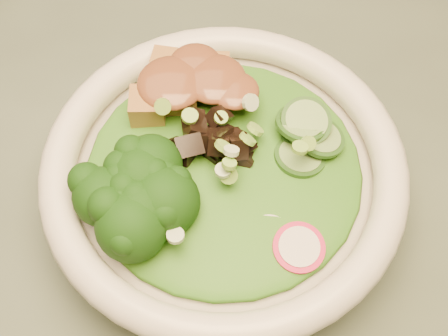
{
  "coord_description": "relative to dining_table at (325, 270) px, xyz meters",
  "views": [
    {
      "loc": [
        -0.08,
        -0.21,
        1.16
      ],
      "look_at": [
        -0.09,
        -0.0,
        0.8
      ],
      "focal_mm": 50.0,
      "sensor_mm": 36.0,
      "label": 1
    }
  ],
  "objects": [
    {
      "name": "dining_table",
      "position": [
        0.0,
        0.0,
        0.0
      ],
      "size": [
        1.2,
        0.8,
        0.75
      ],
      "color": "black",
      "rests_on": "ground"
    },
    {
      "name": "salad_bowl",
      "position": [
        -0.09,
        -0.0,
        0.15
      ],
      "size": [
        0.25,
        0.25,
        0.07
      ],
      "rotation": [
        0.0,
        0.0,
        0.3
      ],
      "color": "silver",
      "rests_on": "dining_table"
    },
    {
      "name": "lettuce_bed",
      "position": [
        -0.09,
        -0.0,
        0.17
      ],
      "size": [
        0.19,
        0.19,
        0.02
      ],
      "primitive_type": "ellipsoid",
      "color": "#236816",
      "rests_on": "salad_bowl"
    },
    {
      "name": "broccoli_florets",
      "position": [
        -0.14,
        -0.03,
        0.18
      ],
      "size": [
        0.09,
        0.08,
        0.04
      ],
      "primitive_type": null,
      "rotation": [
        0.0,
        0.0,
        0.3
      ],
      "color": "black",
      "rests_on": "salad_bowl"
    },
    {
      "name": "radish_slices",
      "position": [
        -0.06,
        -0.05,
        0.17
      ],
      "size": [
        0.11,
        0.06,
        0.02
      ],
      "primitive_type": null,
      "rotation": [
        0.0,
        0.0,
        0.3
      ],
      "color": "#B80E3C",
      "rests_on": "salad_bowl"
    },
    {
      "name": "cucumber_slices",
      "position": [
        -0.04,
        0.03,
        0.18
      ],
      "size": [
        0.08,
        0.08,
        0.03
      ],
      "primitive_type": null,
      "rotation": [
        0.0,
        0.0,
        0.3
      ],
      "color": "#79A55B",
      "rests_on": "salad_bowl"
    },
    {
      "name": "mushroom_heap",
      "position": [
        -0.1,
        0.01,
        0.18
      ],
      "size": [
        0.08,
        0.08,
        0.04
      ],
      "primitive_type": null,
      "rotation": [
        0.0,
        0.0,
        0.3
      ],
      "color": "black",
      "rests_on": "salad_bowl"
    },
    {
      "name": "tofu_cubes",
      "position": [
        -0.12,
        0.05,
        0.18
      ],
      "size": [
        0.09,
        0.08,
        0.03
      ],
      "primitive_type": null,
      "rotation": [
        0.0,
        0.0,
        0.3
      ],
      "color": "olive",
      "rests_on": "salad_bowl"
    },
    {
      "name": "peanut_sauce",
      "position": [
        -0.12,
        0.05,
        0.19
      ],
      "size": [
        0.06,
        0.05,
        0.01
      ],
      "primitive_type": "ellipsoid",
      "color": "brown",
      "rests_on": "tofu_cubes"
    },
    {
      "name": "scallion_garnish",
      "position": [
        -0.09,
        -0.0,
        0.19
      ],
      "size": [
        0.18,
        0.18,
        0.02
      ],
      "primitive_type": null,
      "color": "#7EB43F",
      "rests_on": "salad_bowl"
    }
  ]
}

